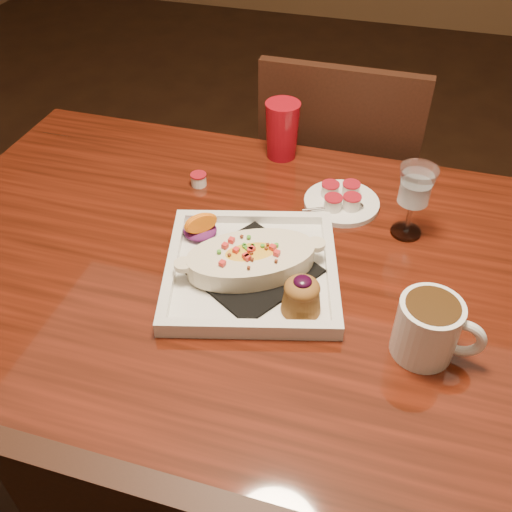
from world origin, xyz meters
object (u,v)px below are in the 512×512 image
(plate, at_px, (254,266))
(goblet, at_px, (415,190))
(saucer, at_px, (341,201))
(red_tumbler, at_px, (282,130))
(table, at_px, (286,311))
(chair_far, at_px, (337,192))
(coffee_mug, at_px, (430,327))

(plate, relative_size, goblet, 2.49)
(saucer, height_order, red_tumbler, red_tumbler)
(table, xyz_separation_m, red_tumbler, (-0.11, 0.39, 0.16))
(plate, bearing_deg, table, 6.17)
(chair_far, relative_size, plate, 2.49)
(goblet, distance_m, saucer, 0.17)
(red_tumbler, bearing_deg, table, -73.90)
(chair_far, xyz_separation_m, plate, (-0.06, -0.65, 0.27))
(red_tumbler, bearing_deg, chair_far, 64.32)
(coffee_mug, relative_size, red_tumbler, 1.04)
(coffee_mug, xyz_separation_m, red_tumbler, (-0.36, 0.50, 0.01))
(table, height_order, saucer, saucer)
(table, distance_m, chair_far, 0.65)
(chair_far, height_order, red_tumbler, chair_far)
(red_tumbler, bearing_deg, saucer, -42.99)
(coffee_mug, bearing_deg, chair_far, 113.44)
(goblet, bearing_deg, plate, -140.68)
(plate, height_order, red_tumbler, red_tumbler)
(table, relative_size, goblet, 9.99)
(plate, bearing_deg, saucer, 51.63)
(plate, distance_m, goblet, 0.33)
(goblet, relative_size, saucer, 0.95)
(chair_far, height_order, goblet, chair_far)
(goblet, relative_size, red_tumbler, 1.13)
(chair_far, xyz_separation_m, goblet, (0.19, -0.45, 0.35))
(saucer, relative_size, red_tumbler, 1.18)
(saucer, bearing_deg, goblet, -20.55)
(plate, distance_m, coffee_mug, 0.32)
(table, relative_size, coffee_mug, 10.82)
(chair_far, relative_size, coffee_mug, 6.71)
(chair_far, bearing_deg, table, 90.00)
(coffee_mug, distance_m, goblet, 0.30)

